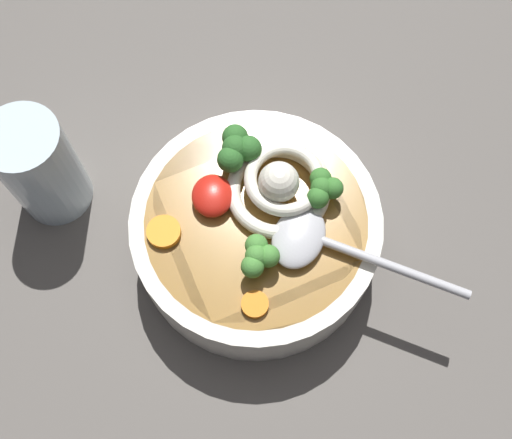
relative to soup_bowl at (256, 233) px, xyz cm
name	(u,v)px	position (x,y,z in cm)	size (l,w,h in cm)	color
table_slab	(282,271)	(-1.98, -2.55, -5.44)	(99.56, 99.56, 4.01)	#5B5651
soup_bowl	(256,233)	(0.00, 0.00, 0.00)	(22.36, 22.36, 6.65)	silver
noodle_pile	(280,185)	(2.66, -2.11, 4.49)	(10.15, 9.95, 4.08)	silver
soup_spoon	(314,237)	(-2.07, -4.88, 4.02)	(9.86, 17.16, 1.60)	#B7B7BC
chili_sauce_dollop	(212,196)	(1.95, 3.76, 4.13)	(4.07, 3.66, 1.83)	red
broccoli_floret_center	(258,256)	(-4.03, -0.12, 5.10)	(3.79, 3.26, 3.00)	#7A9E60
broccoli_floret_beside_noodles	(237,149)	(5.81, 1.53, 5.49)	(4.59, 3.95, 3.63)	#7A9E60
broccoli_floret_near_spoon	(323,188)	(2.03, -5.80, 5.08)	(3.76, 3.24, 2.97)	#7A9E60
carrot_slice_extra_a	(255,304)	(-7.67, 0.24, 3.50)	(2.30, 2.30, 0.58)	orange
carrot_slice_front	(164,232)	(-1.13, 7.97, 3.55)	(2.97, 2.97, 0.66)	orange
drinking_glass	(40,168)	(5.91, 19.78, 2.35)	(6.95, 6.95, 11.58)	silver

